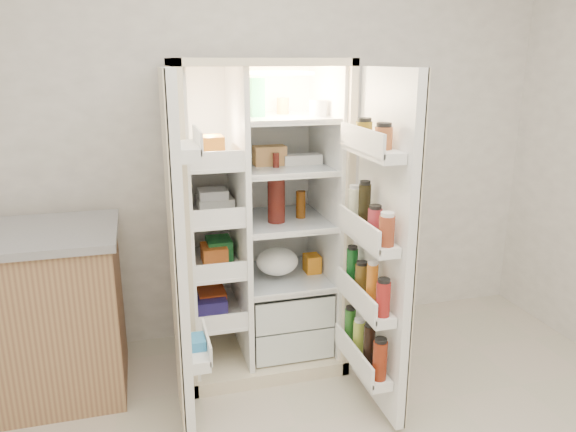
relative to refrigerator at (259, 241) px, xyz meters
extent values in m
cube|color=white|center=(0.02, 0.35, 0.61)|extent=(4.00, 0.02, 2.70)
cube|color=beige|center=(-0.02, 0.28, 0.16)|extent=(0.92, 0.04, 1.80)
cube|color=beige|center=(-0.46, -0.05, 0.16)|extent=(0.04, 0.70, 1.80)
cube|color=beige|center=(0.42, -0.05, 0.16)|extent=(0.04, 0.70, 1.80)
cube|color=beige|center=(-0.02, -0.05, 1.04)|extent=(0.92, 0.70, 0.04)
cube|color=beige|center=(-0.02, -0.05, -0.70)|extent=(0.92, 0.70, 0.08)
cube|color=white|center=(-0.02, 0.25, 0.18)|extent=(0.84, 0.02, 1.68)
cube|color=white|center=(-0.43, -0.05, 0.18)|extent=(0.02, 0.62, 1.68)
cube|color=white|center=(0.39, -0.05, 0.18)|extent=(0.02, 0.62, 1.68)
cube|color=white|center=(-0.13, -0.05, 0.18)|extent=(0.03, 0.62, 1.68)
cube|color=silver|center=(0.14, -0.07, -0.56)|extent=(0.47, 0.52, 0.19)
cube|color=silver|center=(0.14, -0.07, -0.36)|extent=(0.47, 0.52, 0.19)
cube|color=#FFD18C|center=(0.14, 0.00, 0.98)|extent=(0.30, 0.30, 0.02)
cube|color=white|center=(-0.28, -0.05, -0.39)|extent=(0.28, 0.58, 0.02)
cube|color=white|center=(-0.28, -0.05, -0.09)|extent=(0.28, 0.58, 0.02)
cube|color=white|center=(-0.28, -0.05, 0.21)|extent=(0.28, 0.58, 0.02)
cube|color=white|center=(-0.28, -0.05, 0.51)|extent=(0.28, 0.58, 0.02)
cube|color=white|center=(0.14, -0.05, -0.22)|extent=(0.49, 0.58, 0.01)
cube|color=white|center=(0.14, -0.05, 0.14)|extent=(0.49, 0.58, 0.01)
cube|color=white|center=(0.14, -0.05, 0.46)|extent=(0.49, 0.58, 0.02)
cube|color=white|center=(0.14, -0.05, 0.74)|extent=(0.49, 0.58, 0.02)
cube|color=#D64B1E|center=(-0.28, -0.05, -0.33)|extent=(0.16, 0.20, 0.10)
cube|color=#24863F|center=(-0.28, -0.05, -0.02)|extent=(0.14, 0.18, 0.12)
cube|color=silver|center=(-0.28, -0.05, 0.25)|extent=(0.20, 0.22, 0.07)
cube|color=orange|center=(-0.28, -0.05, 0.59)|extent=(0.15, 0.16, 0.14)
cube|color=navy|center=(-0.28, -0.05, -0.34)|extent=(0.18, 0.20, 0.09)
cube|color=orange|center=(-0.28, -0.05, -0.03)|extent=(0.14, 0.18, 0.10)
cube|color=white|center=(-0.28, -0.05, 0.28)|extent=(0.16, 0.16, 0.12)
sphere|color=orange|center=(0.01, -0.15, -0.62)|extent=(0.07, 0.07, 0.07)
sphere|color=orange|center=(0.10, -0.11, -0.62)|extent=(0.07, 0.07, 0.07)
sphere|color=orange|center=(0.20, -0.15, -0.62)|extent=(0.07, 0.07, 0.07)
sphere|color=orange|center=(0.06, -0.01, -0.62)|extent=(0.07, 0.07, 0.07)
sphere|color=orange|center=(0.16, -0.03, -0.62)|extent=(0.07, 0.07, 0.07)
sphere|color=orange|center=(0.26, -0.07, -0.62)|extent=(0.07, 0.07, 0.07)
sphere|color=orange|center=(-0.02, -0.07, -0.62)|extent=(0.07, 0.07, 0.07)
sphere|color=orange|center=(0.22, -0.01, -0.62)|extent=(0.07, 0.07, 0.07)
ellipsoid|color=#3F6923|center=(0.14, -0.05, -0.34)|extent=(0.26, 0.24, 0.11)
cylinder|color=#521711|center=(0.08, -0.11, 0.30)|extent=(0.10, 0.10, 0.31)
cylinder|color=#6E370C|center=(0.24, -0.06, 0.23)|extent=(0.06, 0.06, 0.16)
cube|color=#279052|center=(-0.01, -0.05, 0.85)|extent=(0.07, 0.07, 0.21)
cylinder|color=silver|center=(0.32, -0.12, 0.79)|extent=(0.10, 0.10, 0.09)
cylinder|color=#AE6928|center=(0.17, 0.07, 0.79)|extent=(0.07, 0.07, 0.09)
cube|color=white|center=(0.25, -0.05, 0.49)|extent=(0.22, 0.09, 0.06)
cube|color=tan|center=(0.06, -0.03, 0.52)|extent=(0.18, 0.10, 0.11)
ellipsoid|color=white|center=(0.09, -0.10, -0.14)|extent=(0.25, 0.23, 0.16)
cube|color=orange|center=(0.32, -0.04, -0.16)|extent=(0.09, 0.11, 0.11)
cube|color=white|center=(-0.52, -0.60, 0.16)|extent=(0.05, 0.40, 1.72)
cube|color=beige|center=(-0.54, -0.60, 0.16)|extent=(0.01, 0.40, 1.72)
cube|color=white|center=(-0.45, -0.60, -0.34)|extent=(0.09, 0.32, 0.06)
cube|color=white|center=(-0.45, -0.60, 0.66)|extent=(0.09, 0.32, 0.06)
cube|color=#338CCC|center=(-0.45, -0.60, -0.31)|extent=(0.07, 0.12, 0.10)
cube|color=white|center=(0.48, -0.69, 0.16)|extent=(0.05, 0.58, 1.72)
cube|color=beige|center=(0.51, -0.69, 0.16)|extent=(0.01, 0.58, 1.72)
cube|color=white|center=(0.40, -0.69, -0.48)|extent=(0.11, 0.50, 0.05)
cube|color=white|center=(0.40, -0.69, -0.14)|extent=(0.11, 0.50, 0.05)
cube|color=white|center=(0.40, -0.69, 0.21)|extent=(0.11, 0.50, 0.05)
cube|color=white|center=(0.40, -0.69, 0.64)|extent=(0.11, 0.50, 0.05)
cylinder|color=maroon|center=(0.40, -0.89, -0.36)|extent=(0.07, 0.07, 0.20)
cylinder|color=black|center=(0.40, -0.76, -0.35)|extent=(0.06, 0.06, 0.22)
cylinder|color=#A3BA3E|center=(0.40, -0.63, -0.37)|extent=(0.06, 0.06, 0.18)
cylinder|color=#276521|center=(0.40, -0.50, -0.36)|extent=(0.06, 0.06, 0.19)
cylinder|color=maroon|center=(0.40, -0.89, -0.03)|extent=(0.07, 0.07, 0.17)
cylinder|color=orange|center=(0.40, -0.76, -0.01)|extent=(0.06, 0.06, 0.21)
cylinder|color=brown|center=(0.40, -0.63, -0.04)|extent=(0.07, 0.07, 0.16)
cylinder|color=#124F1C|center=(0.40, -0.50, -0.02)|extent=(0.06, 0.06, 0.20)
cylinder|color=maroon|center=(0.40, -0.89, 0.30)|extent=(0.07, 0.07, 0.14)
cylinder|color=maroon|center=(0.40, -0.76, 0.30)|extent=(0.07, 0.07, 0.14)
cylinder|color=black|center=(0.40, -0.63, 0.35)|extent=(0.06, 0.06, 0.23)
cylinder|color=beige|center=(0.40, -0.50, 0.32)|extent=(0.06, 0.06, 0.18)
cylinder|color=#9B4F26|center=(0.40, -0.81, 0.71)|extent=(0.08, 0.08, 0.10)
cylinder|color=brown|center=(0.40, -0.59, 0.71)|extent=(0.08, 0.08, 0.10)
camera|label=1|loc=(-0.66, -3.04, 1.05)|focal=34.00mm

